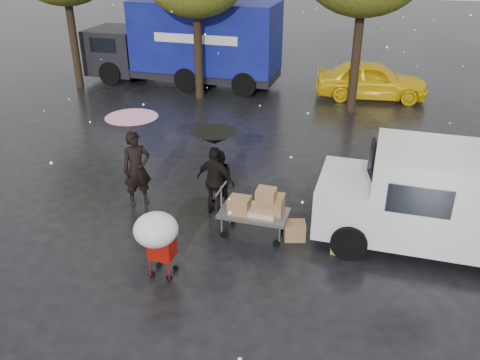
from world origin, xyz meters
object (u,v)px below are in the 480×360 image
(person_black, at_px, (215,181))
(blue_truck, at_px, (188,43))
(person_pink, at_px, (137,169))
(yellow_taxi, at_px, (372,80))
(shopping_cart, at_px, (157,233))
(vendor_cart, at_px, (258,207))
(white_van, at_px, (447,199))

(person_black, height_order, blue_truck, blue_truck)
(person_pink, bearing_deg, yellow_taxi, 22.80)
(shopping_cart, bearing_deg, blue_truck, 109.33)
(person_black, distance_m, yellow_taxi, 10.82)
(vendor_cart, bearing_deg, blue_truck, 118.55)
(vendor_cart, relative_size, white_van, 0.31)
(person_black, distance_m, shopping_cart, 2.76)
(vendor_cart, distance_m, yellow_taxi, 11.25)
(white_van, bearing_deg, vendor_cart, -169.92)
(person_black, bearing_deg, person_pink, 14.63)
(white_van, xyz_separation_m, yellow_taxi, (-2.10, 10.43, -0.42))
(vendor_cart, bearing_deg, person_pink, 169.51)
(yellow_taxi, bearing_deg, white_van, -175.69)
(person_black, relative_size, vendor_cart, 1.12)
(white_van, distance_m, blue_truck, 14.26)
(shopping_cart, relative_size, yellow_taxi, 0.34)
(yellow_taxi, bearing_deg, shopping_cart, 159.47)
(blue_truck, bearing_deg, shopping_cart, -70.67)
(person_pink, height_order, vendor_cart, person_pink)
(person_black, distance_m, vendor_cart, 1.40)
(person_black, xyz_separation_m, yellow_taxi, (2.94, 10.41, -0.11))
(person_pink, height_order, blue_truck, blue_truck)
(person_black, height_order, white_van, white_van)
(shopping_cart, relative_size, white_van, 0.30)
(white_van, bearing_deg, person_black, 179.81)
(shopping_cart, bearing_deg, white_van, 27.46)
(person_pink, xyz_separation_m, white_van, (7.01, 0.10, 0.21))
(vendor_cart, relative_size, yellow_taxi, 0.35)
(vendor_cart, xyz_separation_m, white_van, (3.84, 0.68, 0.43))
(person_pink, height_order, person_black, person_pink)
(person_pink, height_order, shopping_cart, person_pink)
(person_pink, distance_m, shopping_cart, 3.17)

